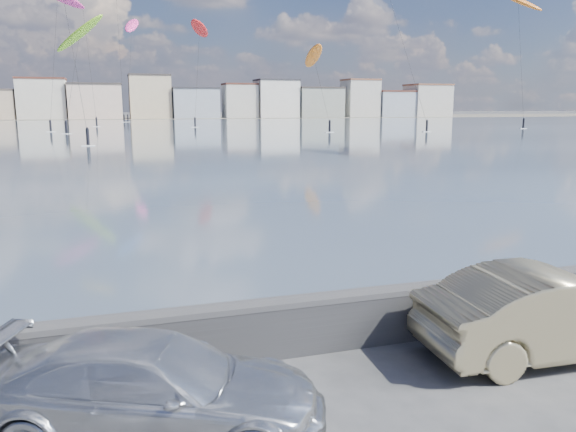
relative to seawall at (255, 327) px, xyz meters
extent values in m
cube|color=#394856|center=(0.00, 88.80, -0.58)|extent=(500.00, 177.00, 0.00)
cube|color=#4C473D|center=(0.00, 197.30, -0.57)|extent=(500.00, 60.00, 0.00)
cube|color=#28282B|center=(0.00, 0.00, -0.13)|extent=(400.00, 0.35, 0.90)
cylinder|color=#28282B|center=(0.00, 0.00, 0.32)|extent=(400.00, 0.36, 0.36)
cube|color=beige|center=(-21.50, 183.30, 5.42)|extent=(14.00, 11.00, 12.00)
cube|color=#562D23|center=(-21.50, 183.30, 11.72)|extent=(14.28, 11.22, 0.60)
cube|color=beige|center=(-6.00, 183.30, 4.67)|extent=(16.00, 13.00, 10.50)
cube|color=#383330|center=(-6.00, 183.30, 10.22)|extent=(16.32, 13.26, 0.60)
cube|color=beige|center=(11.00, 183.30, 6.17)|extent=(13.00, 10.00, 13.50)
cube|color=#383330|center=(11.00, 183.30, 13.22)|extent=(13.26, 10.20, 0.60)
cube|color=#9EA8B7|center=(25.50, 183.30, 4.17)|extent=(15.00, 12.00, 9.50)
cube|color=#2D2D33|center=(25.50, 183.30, 9.22)|extent=(15.30, 12.24, 0.60)
cube|color=beige|center=(41.00, 183.30, 4.92)|extent=(11.00, 9.00, 11.00)
cube|color=#562D23|center=(41.00, 183.30, 10.72)|extent=(11.22, 9.18, 0.60)
cube|color=white|center=(54.00, 183.30, 5.67)|extent=(14.00, 11.00, 12.50)
cube|color=#2D2D33|center=(54.00, 183.30, 12.22)|extent=(14.28, 11.22, 0.60)
cube|color=gray|center=(69.50, 183.30, 4.42)|extent=(16.00, 12.00, 10.00)
cube|color=#383330|center=(69.50, 183.30, 9.72)|extent=(16.32, 12.24, 0.60)
cube|color=beige|center=(86.00, 183.30, 5.92)|extent=(12.00, 10.00, 13.00)
cube|color=brown|center=(86.00, 183.30, 12.72)|extent=(12.24, 10.20, 0.60)
cube|color=#9EA8B7|center=(99.50, 183.30, 3.92)|extent=(14.00, 11.00, 9.00)
cube|color=#562D23|center=(99.50, 183.30, 8.72)|extent=(14.28, 11.22, 0.60)
cube|color=beige|center=(114.00, 183.30, 5.17)|extent=(15.00, 12.00, 11.50)
cube|color=brown|center=(114.00, 183.30, 11.22)|extent=(15.30, 12.24, 0.60)
imported|color=silver|center=(-1.82, -1.77, 0.08)|extent=(4.90, 3.36, 1.32)
imported|color=tan|center=(4.96, -1.36, 0.19)|extent=(4.77, 1.89, 1.54)
cube|color=white|center=(1.48, 141.91, -0.53)|extent=(1.40, 0.42, 0.08)
cylinder|color=black|center=(1.48, 141.91, 0.37)|extent=(0.36, 0.36, 1.70)
sphere|color=black|center=(1.48, 141.91, 1.27)|extent=(0.28, 0.28, 0.28)
cylinder|color=black|center=(1.47, 147.47, 17.51)|extent=(0.05, 11.16, 33.60)
ellipsoid|color=#8CD826|center=(-5.79, 89.01, 14.81)|extent=(8.96, 6.42, 6.33)
cube|color=white|center=(-8.41, 82.98, -0.53)|extent=(1.40, 0.42, 0.08)
cylinder|color=black|center=(-8.41, 82.98, 0.37)|extent=(0.36, 0.36, 1.70)
sphere|color=black|center=(-8.41, 82.98, 1.27)|extent=(0.28, 0.28, 0.28)
cylinder|color=black|center=(-7.10, 85.99, 7.76)|extent=(2.66, 6.07, 14.10)
cube|color=white|center=(-11.29, 90.36, -0.53)|extent=(1.40, 0.42, 0.08)
cylinder|color=black|center=(-11.29, 90.36, 0.37)|extent=(0.36, 0.36, 1.70)
sphere|color=black|center=(-11.29, 90.36, 1.27)|extent=(0.28, 0.28, 0.28)
cylinder|color=black|center=(-10.45, 97.03, 11.76)|extent=(1.71, 13.36, 22.10)
cube|color=white|center=(47.04, 72.40, -0.53)|extent=(1.40, 0.42, 0.08)
cylinder|color=black|center=(47.04, 72.40, 0.37)|extent=(0.36, 0.36, 1.70)
sphere|color=black|center=(47.04, 72.40, 1.27)|extent=(0.28, 0.28, 0.28)
cylinder|color=black|center=(45.09, 80.22, 17.42)|extent=(3.93, 15.68, 33.42)
ellipsoid|color=orange|center=(31.40, 83.60, 11.85)|extent=(3.52, 8.53, 4.11)
cube|color=white|center=(31.33, 75.55, -0.53)|extent=(1.40, 0.42, 0.08)
cylinder|color=black|center=(31.33, 75.55, 0.37)|extent=(0.36, 0.36, 1.70)
sphere|color=black|center=(31.33, 75.55, 1.27)|extent=(0.28, 0.28, 0.28)
cylinder|color=black|center=(31.37, 79.57, 6.29)|extent=(0.10, 8.08, 11.15)
ellipsoid|color=orange|center=(74.72, 87.08, 23.60)|extent=(9.05, 7.91, 5.72)
cube|color=white|center=(70.84, 78.22, -0.53)|extent=(1.40, 0.42, 0.08)
cylinder|color=black|center=(70.84, 78.22, 0.37)|extent=(0.36, 0.36, 1.70)
sphere|color=black|center=(70.84, 78.22, 1.27)|extent=(0.28, 0.28, 0.28)
cylinder|color=black|center=(72.78, 82.65, 12.16)|extent=(3.92, 8.89, 22.89)
cube|color=white|center=(-4.62, 111.73, -0.53)|extent=(1.40, 0.42, 0.08)
cylinder|color=black|center=(-4.62, 111.73, 0.37)|extent=(0.36, 0.36, 1.70)
sphere|color=black|center=(-4.62, 111.73, 1.27)|extent=(0.28, 0.28, 0.28)
cylinder|color=black|center=(-5.70, 117.31, 18.66)|extent=(2.20, 11.20, 35.89)
ellipsoid|color=#E5338C|center=(5.04, 152.78, 24.55)|extent=(5.54, 10.12, 5.96)
cube|color=white|center=(2.43, 142.79, -0.53)|extent=(1.40, 0.42, 0.08)
cylinder|color=black|center=(2.43, 142.79, 0.37)|extent=(0.36, 0.36, 1.70)
sphere|color=black|center=(2.43, 142.79, 1.27)|extent=(0.28, 0.28, 0.28)
cylinder|color=black|center=(3.74, 147.78, 12.63)|extent=(2.64, 10.02, 23.84)
cube|color=white|center=(-4.44, 54.86, -0.53)|extent=(1.40, 0.42, 0.08)
cylinder|color=black|center=(-4.44, 54.86, 0.37)|extent=(0.36, 0.36, 1.70)
sphere|color=black|center=(-4.44, 54.86, 1.27)|extent=(0.28, 0.28, 0.28)
cylinder|color=black|center=(-6.06, 62.10, 13.62)|extent=(3.28, 14.51, 25.81)
ellipsoid|color=red|center=(17.75, 118.54, 20.03)|extent=(6.44, 9.91, 3.89)
cube|color=white|center=(13.92, 103.25, -0.53)|extent=(1.40, 0.42, 0.08)
cylinder|color=black|center=(13.92, 103.25, 0.37)|extent=(0.36, 0.36, 1.70)
sphere|color=black|center=(13.92, 103.25, 1.27)|extent=(0.28, 0.28, 0.28)
cylinder|color=black|center=(15.84, 110.89, 10.38)|extent=(3.87, 15.32, 19.33)
camera|label=1|loc=(-2.16, -8.73, 3.70)|focal=35.00mm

